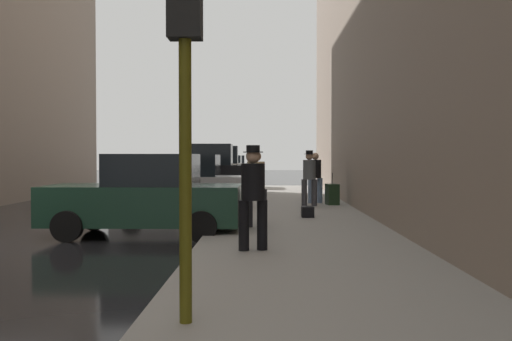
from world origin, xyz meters
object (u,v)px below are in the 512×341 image
(parked_red_hatchback, at_px, (229,169))
(pedestrian_with_beanie, at_px, (309,175))
(parked_gray_coupe, at_px, (223,171))
(rolling_suitcase, at_px, (332,194))
(parked_white_van, at_px, (214,170))
(pedestrian_in_jeans, at_px, (315,175))
(duffel_bag, at_px, (308,212))
(parked_black_suv, at_px, (203,173))
(traffic_light, at_px, (185,49))
(parked_silver_sedan, at_px, (183,184))
(pedestrian_in_tan_coat, at_px, (256,185))
(parked_dark_green_sedan, at_px, (146,197))
(fire_hydrant, at_px, (236,202))
(pedestrian_with_fedora, at_px, (253,192))

(parked_red_hatchback, distance_m, pedestrian_with_beanie, 22.18)
(parked_gray_coupe, height_order, rolling_suitcase, parked_gray_coupe)
(parked_white_van, bearing_deg, pedestrian_in_jeans, -65.48)
(parked_gray_coupe, height_order, parked_red_hatchback, same)
(pedestrian_in_jeans, height_order, duffel_bag, pedestrian_in_jeans)
(parked_black_suv, relative_size, traffic_light, 1.28)
(traffic_light, distance_m, pedestrian_with_beanie, 13.10)
(parked_silver_sedan, bearing_deg, pedestrian_with_beanie, 3.23)
(pedestrian_in_tan_coat, height_order, rolling_suitcase, pedestrian_in_tan_coat)
(parked_dark_green_sedan, xyz_separation_m, parked_white_van, (-0.00, 16.43, 0.18))
(parked_silver_sedan, xyz_separation_m, pedestrian_with_beanie, (4.01, 0.23, 0.29))
(parked_silver_sedan, bearing_deg, duffel_bag, -40.15)
(parked_black_suv, height_order, rolling_suitcase, parked_black_suv)
(parked_red_hatchback, height_order, fire_hydrant, parked_red_hatchback)
(parked_dark_green_sedan, bearing_deg, pedestrian_in_tan_coat, 9.81)
(parked_white_van, height_order, pedestrian_with_fedora, parked_white_van)
(parked_dark_green_sedan, distance_m, fire_hydrant, 3.66)
(parked_gray_coupe, distance_m, traffic_light, 29.50)
(parked_gray_coupe, xyz_separation_m, pedestrian_in_tan_coat, (2.39, -22.02, 0.26))
(parked_silver_sedan, distance_m, pedestrian_in_tan_coat, 5.76)
(pedestrian_with_fedora, relative_size, duffel_bag, 4.04)
(pedestrian_with_fedora, relative_size, rolling_suitcase, 1.71)
(traffic_light, bearing_deg, parked_silver_sedan, 98.37)
(parked_black_suv, distance_m, rolling_suitcase, 7.00)
(duffel_bag, bearing_deg, rolling_suitcase, 74.22)
(parked_gray_coupe, bearing_deg, parked_white_van, -90.00)
(pedestrian_with_beanie, distance_m, rolling_suitcase, 1.14)
(traffic_light, bearing_deg, pedestrian_with_beanie, 80.47)
(pedestrian_in_tan_coat, relative_size, duffel_bag, 3.89)
(parked_dark_green_sedan, height_order, pedestrian_in_jeans, pedestrian_in_jeans)
(parked_black_suv, relative_size, pedestrian_with_fedora, 2.60)
(parked_black_suv, bearing_deg, pedestrian_with_beanie, -54.28)
(parked_dark_green_sedan, xyz_separation_m, fire_hydrant, (1.80, 3.16, -0.35))
(parked_dark_green_sedan, xyz_separation_m, pedestrian_with_beanie, (4.01, 5.87, 0.29))
(parked_dark_green_sedan, height_order, parked_red_hatchback, same)
(traffic_light, relative_size, pedestrian_with_beanie, 2.03)
(pedestrian_in_jeans, distance_m, pedestrian_with_fedora, 9.95)
(pedestrian_in_jeans, xyz_separation_m, rolling_suitcase, (0.50, -0.64, -0.61))
(parked_gray_coupe, bearing_deg, parked_dark_green_sedan, -90.00)
(parked_red_hatchback, distance_m, fire_hydrant, 24.59)
(parked_gray_coupe, height_order, pedestrian_with_fedora, pedestrian_with_fedora)
(parked_red_hatchback, distance_m, duffel_bag, 25.45)
(parked_silver_sedan, xyz_separation_m, parked_white_van, (-0.00, 10.78, 0.18))
(parked_white_van, distance_m, rolling_suitcase, 11.15)
(parked_black_suv, height_order, duffel_bag, parked_black_suv)
(parked_silver_sedan, relative_size, rolling_suitcase, 4.07)
(parked_red_hatchback, xyz_separation_m, pedestrian_in_jeans, (4.29, -20.67, 0.26))
(parked_dark_green_sedan, bearing_deg, parked_silver_sedan, 90.00)
(parked_white_van, bearing_deg, parked_silver_sedan, -90.00)
(parked_dark_green_sedan, relative_size, pedestrian_in_jeans, 2.46)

